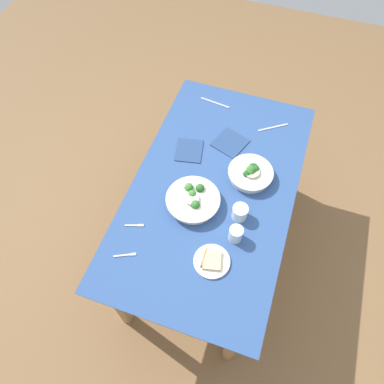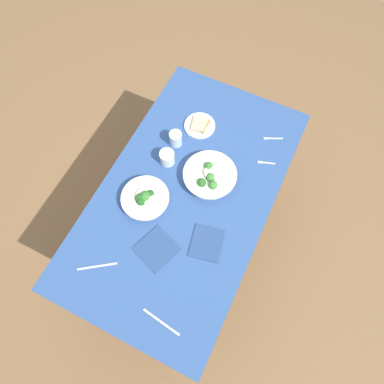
% 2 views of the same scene
% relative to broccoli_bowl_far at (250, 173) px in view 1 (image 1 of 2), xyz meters
% --- Properties ---
extents(ground_plane, '(6.00, 6.00, 0.00)m').
position_rel_broccoli_bowl_far_xyz_m(ground_plane, '(0.13, -0.17, -0.75)').
color(ground_plane, brown).
extents(dining_table, '(1.49, 0.85, 0.72)m').
position_rel_broccoli_bowl_far_xyz_m(dining_table, '(0.13, -0.17, -0.14)').
color(dining_table, '#2D4C84').
rests_on(dining_table, ground_plane).
extents(broccoli_bowl_far, '(0.24, 0.24, 0.09)m').
position_rel_broccoli_bowl_far_xyz_m(broccoli_bowl_far, '(0.00, 0.00, 0.00)').
color(broccoli_bowl_far, silver).
rests_on(broccoli_bowl_far, dining_table).
extents(broccoli_bowl_near, '(0.28, 0.28, 0.08)m').
position_rel_broccoli_bowl_far_xyz_m(broccoli_bowl_near, '(0.26, -0.24, -0.00)').
color(broccoli_bowl_near, silver).
rests_on(broccoli_bowl_near, dining_table).
extents(bread_side_plate, '(0.17, 0.17, 0.03)m').
position_rel_broccoli_bowl_far_xyz_m(bread_side_plate, '(0.53, -0.05, -0.02)').
color(bread_side_plate, silver).
rests_on(bread_side_plate, dining_table).
extents(water_glass_center, '(0.07, 0.07, 0.09)m').
position_rel_broccoli_bowl_far_xyz_m(water_glass_center, '(0.38, 0.02, 0.01)').
color(water_glass_center, silver).
rests_on(water_glass_center, dining_table).
extents(water_glass_side, '(0.08, 0.08, 0.08)m').
position_rel_broccoli_bowl_far_xyz_m(water_glass_side, '(0.25, 0.01, 0.01)').
color(water_glass_side, silver).
rests_on(water_glass_side, dining_table).
extents(fork_by_far_bowl, '(0.06, 0.10, 0.00)m').
position_rel_broccoli_bowl_far_xyz_m(fork_by_far_bowl, '(0.63, -0.45, -0.03)').
color(fork_by_far_bowl, '#B7B7BC').
rests_on(fork_by_far_bowl, dining_table).
extents(fork_by_near_bowl, '(0.04, 0.09, 0.00)m').
position_rel_broccoli_bowl_far_xyz_m(fork_by_near_bowl, '(0.47, -0.47, -0.03)').
color(fork_by_near_bowl, '#B7B7BC').
rests_on(fork_by_near_bowl, dining_table).
extents(table_knife_left, '(0.03, 0.19, 0.00)m').
position_rel_broccoli_bowl_far_xyz_m(table_knife_left, '(-0.47, -0.34, -0.03)').
color(table_knife_left, '#B7B7BC').
rests_on(table_knife_left, dining_table).
extents(table_knife_right, '(0.12, 0.16, 0.00)m').
position_rel_broccoli_bowl_far_xyz_m(table_knife_right, '(-0.39, 0.04, -0.03)').
color(table_knife_right, '#B7B7BC').
rests_on(table_knife_right, dining_table).
extents(napkin_folded_upper, '(0.19, 0.18, 0.01)m').
position_rel_broccoli_bowl_far_xyz_m(napkin_folded_upper, '(-0.06, -0.37, -0.03)').
color(napkin_folded_upper, navy).
rests_on(napkin_folded_upper, dining_table).
extents(napkin_folded_lower, '(0.22, 0.21, 0.01)m').
position_rel_broccoli_bowl_far_xyz_m(napkin_folded_lower, '(-0.19, -0.17, -0.03)').
color(napkin_folded_lower, navy).
rests_on(napkin_folded_lower, dining_table).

